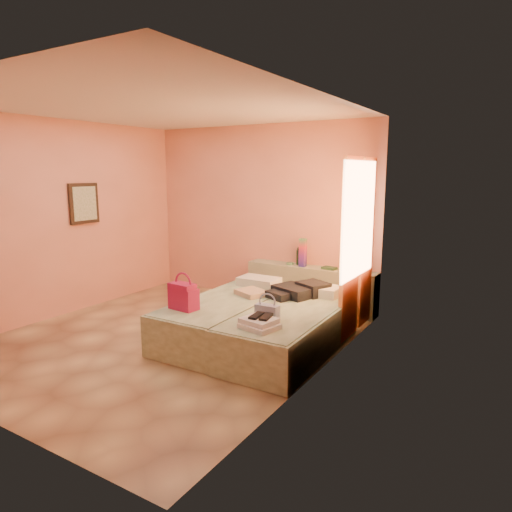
{
  "coord_description": "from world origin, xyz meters",
  "views": [
    {
      "loc": [
        3.77,
        -4.1,
        2.08
      ],
      "look_at": [
        0.76,
        0.85,
        1.0
      ],
      "focal_mm": 32.0,
      "sensor_mm": 36.0,
      "label": 1
    }
  ],
  "objects": [
    {
      "name": "rainbow_box",
      "position": [
        0.86,
        2.05,
        0.86
      ],
      "size": [
        0.1,
        0.1,
        0.43
      ],
      "primitive_type": "cube",
      "rotation": [
        0.0,
        0.0,
        0.03
      ],
      "color": "#A71448",
      "rests_on": "headboard_ledge"
    },
    {
      "name": "flower_vase",
      "position": [
        1.78,
        2.08,
        0.77
      ],
      "size": [
        0.24,
        0.24,
        0.24
      ],
      "primitive_type": "cube",
      "rotation": [
        0.0,
        0.0,
        0.42
      ],
      "color": "silver",
      "rests_on": "headboard_ledge"
    },
    {
      "name": "towel_stack",
      "position": [
        1.5,
        -0.29,
        0.55
      ],
      "size": [
        0.41,
        0.37,
        0.1
      ],
      "primitive_type": "cube",
      "rotation": [
        0.0,
        0.0,
        -0.22
      ],
      "color": "silver",
      "rests_on": "bed_right"
    },
    {
      "name": "green_book",
      "position": [
        1.28,
        2.08,
        0.67
      ],
      "size": [
        0.22,
        0.17,
        0.03
      ],
      "primitive_type": "cube",
      "rotation": [
        0.0,
        0.0,
        -0.1
      ],
      "color": "#25462C",
      "rests_on": "headboard_ledge"
    },
    {
      "name": "water_bottle",
      "position": [
        0.75,
        2.15,
        0.78
      ],
      "size": [
        0.09,
        0.09,
        0.26
      ],
      "primitive_type": "cylinder",
      "rotation": [
        0.0,
        0.0,
        0.25
      ],
      "color": "#13361F",
      "rests_on": "headboard_ledge"
    },
    {
      "name": "khaki_garment",
      "position": [
        0.77,
        0.74,
        0.53
      ],
      "size": [
        0.46,
        0.42,
        0.06
      ],
      "primitive_type": "cube",
      "rotation": [
        0.0,
        0.0,
        -0.39
      ],
      "color": "tan",
      "rests_on": "bed_left"
    },
    {
      "name": "sandal_pair",
      "position": [
        1.49,
        -0.25,
        0.61
      ],
      "size": [
        0.19,
        0.24,
        0.02
      ],
      "primitive_type": "cube",
      "rotation": [
        0.0,
        0.0,
        0.09
      ],
      "color": "black",
      "rests_on": "towel_stack"
    },
    {
      "name": "headboard_ledge",
      "position": [
        0.98,
        2.1,
        0.33
      ],
      "size": [
        2.05,
        0.3,
        0.65
      ],
      "primitive_type": "cube",
      "color": "#9FA88A",
      "rests_on": "ground"
    },
    {
      "name": "magenta_handbag",
      "position": [
        0.41,
        -0.18,
        0.66
      ],
      "size": [
        0.35,
        0.22,
        0.31
      ],
      "primitive_type": "cube",
      "rotation": [
        0.0,
        0.0,
        -0.09
      ],
      "color": "#A71448",
      "rests_on": "bed_left"
    },
    {
      "name": "blue_handbag",
      "position": [
        1.43,
        -0.01,
        0.58
      ],
      "size": [
        0.26,
        0.12,
        0.17
      ],
      "primitive_type": "cube",
      "rotation": [
        0.0,
        0.0,
        0.02
      ],
      "color": "#3C5891",
      "rests_on": "bed_right"
    },
    {
      "name": "room_walls",
      "position": [
        0.21,
        0.57,
        1.79
      ],
      "size": [
        4.02,
        4.51,
        2.81
      ],
      "color": "#EF9A7F",
      "rests_on": "ground"
    },
    {
      "name": "bed_left",
      "position": [
        0.6,
        0.4,
        0.25
      ],
      "size": [
        0.93,
        2.02,
        0.5
      ],
      "primitive_type": "cube",
      "rotation": [
        0.0,
        0.0,
        0.02
      ],
      "color": "#B7CDA5",
      "rests_on": "ground"
    },
    {
      "name": "ground",
      "position": [
        0.0,
        0.0,
        0.0
      ],
      "size": [
        4.5,
        4.5,
        0.0
      ],
      "primitive_type": "plane",
      "color": "tan",
      "rests_on": "ground"
    },
    {
      "name": "bed_right",
      "position": [
        1.5,
        0.4,
        0.25
      ],
      "size": [
        0.93,
        2.02,
        0.5
      ],
      "primitive_type": "cube",
      "rotation": [
        0.0,
        0.0,
        0.02
      ],
      "color": "#B7CDA5",
      "rests_on": "ground"
    },
    {
      "name": "small_dish",
      "position": [
        0.63,
        2.09,
        0.66
      ],
      "size": [
        0.12,
        0.12,
        0.03
      ],
      "primitive_type": "cylinder",
      "rotation": [
        0.0,
        0.0,
        0.07
      ],
      "color": "#4E8F62",
      "rests_on": "headboard_ledge"
    },
    {
      "name": "clothes_pile",
      "position": [
        1.3,
        0.99,
        0.58
      ],
      "size": [
        0.69,
        0.69,
        0.16
      ],
      "primitive_type": "cube",
      "rotation": [
        0.0,
        0.0,
        -0.31
      ],
      "color": "black",
      "rests_on": "bed_right"
    }
  ]
}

